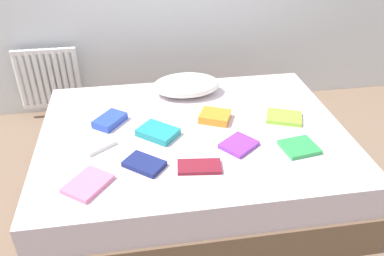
{
  "coord_description": "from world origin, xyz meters",
  "views": [
    {
      "loc": [
        -0.34,
        -2.11,
        1.88
      ],
      "look_at": [
        0.0,
        0.05,
        0.48
      ],
      "focal_mm": 36.56,
      "sensor_mm": 36.0,
      "label": 1
    }
  ],
  "objects_px": {
    "pillow": "(186,85)",
    "textbook_blue": "(110,120)",
    "textbook_orange": "(215,117)",
    "textbook_purple": "(239,145)",
    "textbook_green": "(299,147)",
    "radiator": "(49,79)",
    "bed": "(193,160)",
    "textbook_maroon": "(199,167)",
    "textbook_pink": "(88,184)",
    "textbook_lime": "(284,117)",
    "textbook_teal": "(158,132)",
    "textbook_white": "(98,145)",
    "textbook_navy": "(144,164)"
  },
  "relations": [
    {
      "from": "radiator",
      "to": "textbook_maroon",
      "type": "distance_m",
      "value": 1.93
    },
    {
      "from": "textbook_orange",
      "to": "textbook_white",
      "type": "xyz_separation_m",
      "value": [
        -0.77,
        -0.2,
        -0.01
      ]
    },
    {
      "from": "textbook_green",
      "to": "pillow",
      "type": "bearing_deg",
      "value": 116.49
    },
    {
      "from": "textbook_teal",
      "to": "textbook_white",
      "type": "bearing_deg",
      "value": -129.22
    },
    {
      "from": "pillow",
      "to": "textbook_pink",
      "type": "xyz_separation_m",
      "value": [
        -0.67,
        -0.96,
        -0.06
      ]
    },
    {
      "from": "textbook_orange",
      "to": "textbook_teal",
      "type": "bearing_deg",
      "value": -137.47
    },
    {
      "from": "textbook_teal",
      "to": "textbook_pink",
      "type": "xyz_separation_m",
      "value": [
        -0.41,
        -0.43,
        -0.01
      ]
    },
    {
      "from": "textbook_purple",
      "to": "textbook_green",
      "type": "bearing_deg",
      "value": -51.37
    },
    {
      "from": "textbook_green",
      "to": "textbook_pink",
      "type": "distance_m",
      "value": 1.24
    },
    {
      "from": "textbook_teal",
      "to": "textbook_blue",
      "type": "xyz_separation_m",
      "value": [
        -0.3,
        0.19,
        0.0
      ]
    },
    {
      "from": "pillow",
      "to": "textbook_orange",
      "type": "height_order",
      "value": "pillow"
    },
    {
      "from": "textbook_purple",
      "to": "textbook_maroon",
      "type": "distance_m",
      "value": 0.32
    },
    {
      "from": "bed",
      "to": "textbook_maroon",
      "type": "relative_size",
      "value": 8.15
    },
    {
      "from": "bed",
      "to": "pillow",
      "type": "height_order",
      "value": "pillow"
    },
    {
      "from": "textbook_purple",
      "to": "textbook_maroon",
      "type": "relative_size",
      "value": 0.82
    },
    {
      "from": "textbook_orange",
      "to": "textbook_maroon",
      "type": "bearing_deg",
      "value": -86.51
    },
    {
      "from": "textbook_maroon",
      "to": "textbook_green",
      "type": "bearing_deg",
      "value": 14.86
    },
    {
      "from": "bed",
      "to": "textbook_lime",
      "type": "xyz_separation_m",
      "value": [
        0.63,
        0.03,
        0.27
      ]
    },
    {
      "from": "textbook_teal",
      "to": "textbook_blue",
      "type": "relative_size",
      "value": 1.11
    },
    {
      "from": "radiator",
      "to": "textbook_orange",
      "type": "distance_m",
      "value": 1.69
    },
    {
      "from": "textbook_navy",
      "to": "textbook_blue",
      "type": "height_order",
      "value": "textbook_blue"
    },
    {
      "from": "textbook_orange",
      "to": "textbook_blue",
      "type": "distance_m",
      "value": 0.7
    },
    {
      "from": "textbook_purple",
      "to": "textbook_orange",
      "type": "bearing_deg",
      "value": 65.45
    },
    {
      "from": "textbook_lime",
      "to": "textbook_white",
      "type": "relative_size",
      "value": 1.22
    },
    {
      "from": "textbook_green",
      "to": "textbook_maroon",
      "type": "bearing_deg",
      "value": 179.53
    },
    {
      "from": "textbook_pink",
      "to": "textbook_maroon",
      "type": "bearing_deg",
      "value": -47.48
    },
    {
      "from": "textbook_lime",
      "to": "textbook_navy",
      "type": "distance_m",
      "value": 1.03
    },
    {
      "from": "textbook_pink",
      "to": "textbook_green",
      "type": "bearing_deg",
      "value": -46.0
    },
    {
      "from": "radiator",
      "to": "textbook_green",
      "type": "height_order",
      "value": "radiator"
    },
    {
      "from": "pillow",
      "to": "textbook_white",
      "type": "distance_m",
      "value": 0.87
    },
    {
      "from": "bed",
      "to": "textbook_teal",
      "type": "height_order",
      "value": "textbook_teal"
    },
    {
      "from": "radiator",
      "to": "pillow",
      "type": "xyz_separation_m",
      "value": [
        1.13,
        -0.7,
        0.19
      ]
    },
    {
      "from": "pillow",
      "to": "textbook_blue",
      "type": "xyz_separation_m",
      "value": [
        -0.56,
        -0.34,
        -0.05
      ]
    },
    {
      "from": "textbook_white",
      "to": "bed",
      "type": "bearing_deg",
      "value": -25.69
    },
    {
      "from": "textbook_lime",
      "to": "textbook_maroon",
      "type": "bearing_deg",
      "value": -124.73
    },
    {
      "from": "bed",
      "to": "textbook_blue",
      "type": "relative_size",
      "value": 9.36
    },
    {
      "from": "bed",
      "to": "textbook_lime",
      "type": "relative_size",
      "value": 8.64
    },
    {
      "from": "bed",
      "to": "textbook_maroon",
      "type": "height_order",
      "value": "textbook_maroon"
    },
    {
      "from": "textbook_white",
      "to": "textbook_teal",
      "type": "bearing_deg",
      "value": -24.56
    },
    {
      "from": "textbook_white",
      "to": "textbook_pink",
      "type": "height_order",
      "value": "same"
    },
    {
      "from": "textbook_white",
      "to": "textbook_orange",
      "type": "bearing_deg",
      "value": -20.7
    },
    {
      "from": "textbook_lime",
      "to": "textbook_teal",
      "type": "distance_m",
      "value": 0.86
    },
    {
      "from": "textbook_blue",
      "to": "textbook_purple",
      "type": "bearing_deg",
      "value": -79.2
    },
    {
      "from": "radiator",
      "to": "textbook_lime",
      "type": "xyz_separation_m",
      "value": [
        1.73,
        -1.17,
        0.13
      ]
    },
    {
      "from": "textbook_maroon",
      "to": "radiator",
      "type": "bearing_deg",
      "value": 130.72
    },
    {
      "from": "textbook_green",
      "to": "textbook_pink",
      "type": "height_order",
      "value": "textbook_green"
    },
    {
      "from": "textbook_purple",
      "to": "textbook_teal",
      "type": "height_order",
      "value": "textbook_teal"
    },
    {
      "from": "textbook_maroon",
      "to": "textbook_green",
      "type": "distance_m",
      "value": 0.63
    },
    {
      "from": "textbook_white",
      "to": "textbook_pink",
      "type": "distance_m",
      "value": 0.36
    },
    {
      "from": "textbook_orange",
      "to": "radiator",
      "type": "bearing_deg",
      "value": 163.72
    }
  ]
}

